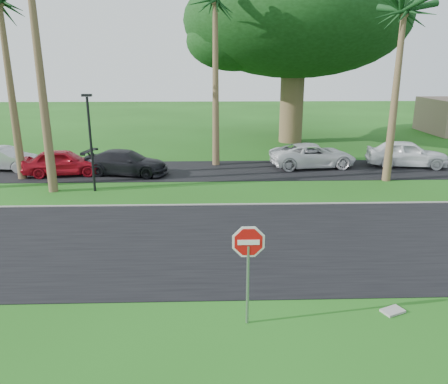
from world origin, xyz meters
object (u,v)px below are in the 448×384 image
car_dark (126,163)px  car_minivan (313,156)px  car_pickup (407,154)px  car_silver (5,159)px  stop_sign_near (248,255)px  car_red (63,162)px

car_dark → car_minivan: size_ratio=0.92×
car_dark → car_pickup: size_ratio=1.00×
car_silver → car_pickup: car_pickup is taller
stop_sign_near → car_silver: 20.53m
car_pickup → car_dark: bearing=104.6°
car_red → car_pickup: 19.93m
car_red → car_dark: 3.46m
stop_sign_near → car_pickup: 19.49m
car_red → car_pickup: car_pickup is taller
car_silver → car_minivan: size_ratio=0.79×
car_minivan → car_red: bearing=89.7°
car_red → car_minivan: 14.32m
car_dark → car_minivan: 10.89m
car_pickup → car_minivan: bearing=99.1°
car_silver → car_pickup: 23.67m
car_minivan → car_pickup: car_pickup is taller
car_minivan → stop_sign_near: bearing=155.6°
stop_sign_near → car_red: (-8.97, 14.69, -1.05)m
car_red → car_minivan: car_red is taller
car_silver → car_dark: car_dark is taller
car_dark → car_minivan: (10.79, 1.48, 0.03)m
car_dark → car_minivan: car_minivan is taller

